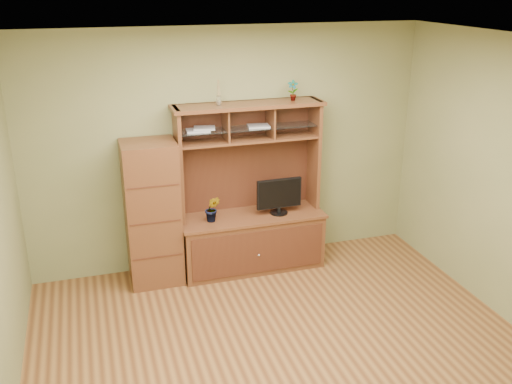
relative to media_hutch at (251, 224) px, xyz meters
name	(u,v)px	position (x,y,z in m)	size (l,w,h in m)	color
room	(290,215)	(-0.18, -1.73, 0.83)	(4.54, 4.04, 2.74)	#563118
media_hutch	(251,224)	(0.00, 0.00, 0.00)	(1.66, 0.61, 1.90)	#4F2C16
monitor	(279,196)	(0.31, -0.08, 0.34)	(0.52, 0.20, 0.41)	black
orchid_plant	(212,209)	(-0.46, -0.08, 0.28)	(0.16, 0.13, 0.30)	#22521C
top_plant	(293,90)	(0.51, 0.08, 1.49)	(0.12, 0.08, 0.22)	#336824
reed_diffuser	(219,95)	(-0.32, 0.08, 1.48)	(0.05, 0.05, 0.27)	silver
magazines	(220,128)	(-0.32, 0.08, 1.13)	(0.93, 0.22, 0.04)	#BABBC0
side_cabinet	(152,213)	(-1.10, 0.00, 0.27)	(0.56, 0.51, 1.58)	#4F2C16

